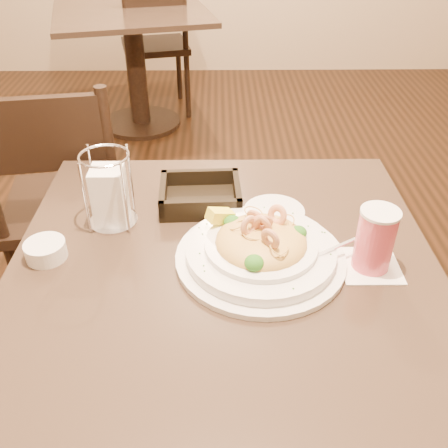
{
  "coord_description": "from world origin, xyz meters",
  "views": [
    {
      "loc": [
        -0.01,
        -0.81,
        1.4
      ],
      "look_at": [
        0.0,
        0.02,
        0.82
      ],
      "focal_mm": 40.0,
      "sensor_mm": 36.0,
      "label": 1
    }
  ],
  "objects_px": {
    "background_table": "(134,49)",
    "dining_chair_far": "(155,41)",
    "pasta_bowl": "(260,248)",
    "drink_glass": "(375,240)",
    "dining_chair_near": "(65,201)",
    "butter_ramekin": "(46,250)",
    "napkin_caddy": "(110,194)",
    "main_table": "(224,336)",
    "bread_basket": "(200,197)",
    "side_plate": "(274,212)"
  },
  "relations": [
    {
      "from": "background_table",
      "to": "napkin_caddy",
      "type": "xyz_separation_m",
      "value": [
        0.27,
        -2.21,
        0.31
      ]
    },
    {
      "from": "butter_ramekin",
      "to": "pasta_bowl",
      "type": "bearing_deg",
      "value": -1.92
    },
    {
      "from": "main_table",
      "to": "bread_basket",
      "type": "bearing_deg",
      "value": 103.95
    },
    {
      "from": "background_table",
      "to": "dining_chair_near",
      "type": "xyz_separation_m",
      "value": [
        0.0,
        -1.75,
        -0.01
      ]
    },
    {
      "from": "bread_basket",
      "to": "napkin_caddy",
      "type": "height_order",
      "value": "napkin_caddy"
    },
    {
      "from": "dining_chair_near",
      "to": "bread_basket",
      "type": "height_order",
      "value": "dining_chair_near"
    },
    {
      "from": "dining_chair_near",
      "to": "napkin_caddy",
      "type": "xyz_separation_m",
      "value": [
        0.27,
        -0.47,
        0.31
      ]
    },
    {
      "from": "pasta_bowl",
      "to": "napkin_caddy",
      "type": "relative_size",
      "value": 2.19
    },
    {
      "from": "background_table",
      "to": "main_table",
      "type": "bearing_deg",
      "value": -77.37
    },
    {
      "from": "dining_chair_far",
      "to": "side_plate",
      "type": "xyz_separation_m",
      "value": [
        0.54,
        -2.4,
        0.24
      ]
    },
    {
      "from": "dining_chair_far",
      "to": "napkin_caddy",
      "type": "relative_size",
      "value": 5.24
    },
    {
      "from": "bread_basket",
      "to": "side_plate",
      "type": "distance_m",
      "value": 0.18
    },
    {
      "from": "drink_glass",
      "to": "side_plate",
      "type": "xyz_separation_m",
      "value": [
        -0.18,
        0.2,
        -0.06
      ]
    },
    {
      "from": "main_table",
      "to": "side_plate",
      "type": "xyz_separation_m",
      "value": [
        0.12,
        0.18,
        0.24
      ]
    },
    {
      "from": "dining_chair_far",
      "to": "drink_glass",
      "type": "distance_m",
      "value": 2.71
    },
    {
      "from": "dining_chair_near",
      "to": "pasta_bowl",
      "type": "height_order",
      "value": "dining_chair_near"
    },
    {
      "from": "dining_chair_near",
      "to": "bread_basket",
      "type": "relative_size",
      "value": 4.65
    },
    {
      "from": "pasta_bowl",
      "to": "bread_basket",
      "type": "xyz_separation_m",
      "value": [
        -0.13,
        0.22,
        -0.01
      ]
    },
    {
      "from": "drink_glass",
      "to": "napkin_caddy",
      "type": "relative_size",
      "value": 0.77
    },
    {
      "from": "pasta_bowl",
      "to": "side_plate",
      "type": "xyz_separation_m",
      "value": [
        0.05,
        0.18,
        -0.03
      ]
    },
    {
      "from": "butter_ramekin",
      "to": "napkin_caddy",
      "type": "bearing_deg",
      "value": 47.49
    },
    {
      "from": "napkin_caddy",
      "to": "dining_chair_far",
      "type": "bearing_deg",
      "value": 93.86
    },
    {
      "from": "pasta_bowl",
      "to": "napkin_caddy",
      "type": "bearing_deg",
      "value": 156.4
    },
    {
      "from": "background_table",
      "to": "napkin_caddy",
      "type": "distance_m",
      "value": 2.25
    },
    {
      "from": "drink_glass",
      "to": "butter_ramekin",
      "type": "distance_m",
      "value": 0.68
    },
    {
      "from": "dining_chair_near",
      "to": "napkin_caddy",
      "type": "height_order",
      "value": "dining_chair_near"
    },
    {
      "from": "pasta_bowl",
      "to": "side_plate",
      "type": "height_order",
      "value": "pasta_bowl"
    },
    {
      "from": "background_table",
      "to": "bread_basket",
      "type": "height_order",
      "value": "bread_basket"
    },
    {
      "from": "background_table",
      "to": "dining_chair_far",
      "type": "relative_size",
      "value": 1.17
    },
    {
      "from": "background_table",
      "to": "drink_glass",
      "type": "height_order",
      "value": "drink_glass"
    },
    {
      "from": "background_table",
      "to": "butter_ramekin",
      "type": "height_order",
      "value": "butter_ramekin"
    },
    {
      "from": "background_table",
      "to": "dining_chair_near",
      "type": "distance_m",
      "value": 1.75
    },
    {
      "from": "napkin_caddy",
      "to": "background_table",
      "type": "bearing_deg",
      "value": 97.02
    },
    {
      "from": "background_table",
      "to": "butter_ramekin",
      "type": "xyz_separation_m",
      "value": [
        0.15,
        -2.34,
        0.25
      ]
    },
    {
      "from": "butter_ramekin",
      "to": "drink_glass",
      "type": "bearing_deg",
      "value": -3.2
    },
    {
      "from": "main_table",
      "to": "dining_chair_near",
      "type": "bearing_deg",
      "value": 130.83
    },
    {
      "from": "napkin_caddy",
      "to": "dining_chair_near",
      "type": "bearing_deg",
      "value": 120.3
    },
    {
      "from": "background_table",
      "to": "napkin_caddy",
      "type": "height_order",
      "value": "napkin_caddy"
    },
    {
      "from": "pasta_bowl",
      "to": "drink_glass",
      "type": "bearing_deg",
      "value": -5.76
    },
    {
      "from": "main_table",
      "to": "bread_basket",
      "type": "xyz_separation_m",
      "value": [
        -0.06,
        0.22,
        0.25
      ]
    },
    {
      "from": "bread_basket",
      "to": "napkin_caddy",
      "type": "relative_size",
      "value": 1.13
    },
    {
      "from": "background_table",
      "to": "pasta_bowl",
      "type": "relative_size",
      "value": 2.79
    },
    {
      "from": "dining_chair_far",
      "to": "pasta_bowl",
      "type": "height_order",
      "value": "dining_chair_far"
    },
    {
      "from": "pasta_bowl",
      "to": "background_table",
      "type": "bearing_deg",
      "value": 104.36
    },
    {
      "from": "napkin_caddy",
      "to": "butter_ramekin",
      "type": "distance_m",
      "value": 0.19
    },
    {
      "from": "background_table",
      "to": "drink_glass",
      "type": "relative_size",
      "value": 7.91
    },
    {
      "from": "background_table",
      "to": "bread_basket",
      "type": "distance_m",
      "value": 2.2
    },
    {
      "from": "background_table",
      "to": "napkin_caddy",
      "type": "relative_size",
      "value": 6.11
    },
    {
      "from": "dining_chair_far",
      "to": "drink_glass",
      "type": "relative_size",
      "value": 6.78
    },
    {
      "from": "drink_glass",
      "to": "main_table",
      "type": "bearing_deg",
      "value": 175.82
    }
  ]
}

